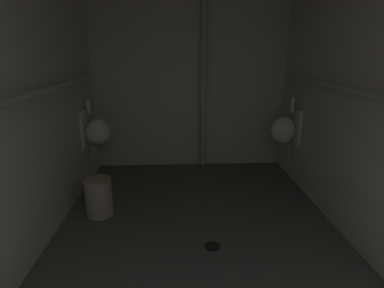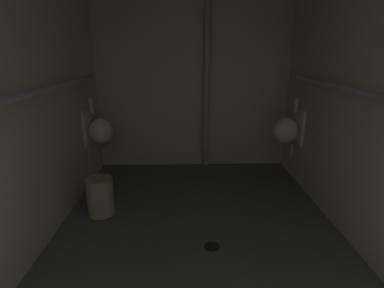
% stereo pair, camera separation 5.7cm
% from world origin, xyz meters
% --- Properties ---
extents(floor, '(2.78, 4.18, 0.08)m').
position_xyz_m(floor, '(0.00, 2.03, -0.04)').
color(floor, '#4C4F4C').
rests_on(floor, ground).
extents(wall_left, '(0.06, 4.18, 2.39)m').
position_xyz_m(wall_left, '(-1.36, 2.03, 1.19)').
color(wall_left, beige).
rests_on(wall_left, ground).
extents(wall_right, '(0.06, 4.18, 2.39)m').
position_xyz_m(wall_right, '(1.36, 2.03, 1.19)').
color(wall_right, beige).
rests_on(wall_right, ground).
extents(wall_back, '(2.78, 0.06, 2.39)m').
position_xyz_m(wall_back, '(0.00, 4.09, 1.19)').
color(wall_back, beige).
rests_on(wall_back, ground).
extents(urinal_left_mid, '(0.32, 0.30, 0.76)m').
position_xyz_m(urinal_left_mid, '(-1.18, 3.51, 0.68)').
color(urinal_left_mid, silver).
extents(urinal_right_mid, '(0.32, 0.30, 0.76)m').
position_xyz_m(urinal_right_mid, '(1.18, 3.48, 0.68)').
color(urinal_right_mid, silver).
extents(supply_pipe_left, '(0.06, 3.40, 0.06)m').
position_xyz_m(supply_pipe_left, '(-1.27, 2.04, 1.31)').
color(supply_pipe_left, '#B2B2B2').
extents(supply_pipe_right, '(0.06, 3.43, 0.06)m').
position_xyz_m(supply_pipe_right, '(1.27, 2.00, 1.31)').
color(supply_pipe_right, '#B2B2B2').
extents(standpipe_back_wall, '(0.08, 0.08, 2.34)m').
position_xyz_m(standpipe_back_wall, '(0.18, 3.98, 1.19)').
color(standpipe_back_wall, '#B2B2B2').
rests_on(standpipe_back_wall, ground).
extents(floor_drain, '(0.14, 0.14, 0.01)m').
position_xyz_m(floor_drain, '(0.11, 2.08, 0.00)').
color(floor_drain, black).
rests_on(floor_drain, ground).
extents(waste_bin, '(0.27, 0.27, 0.39)m').
position_xyz_m(waste_bin, '(-0.99, 2.67, 0.20)').
color(waste_bin, '#9E937A').
rests_on(waste_bin, ground).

